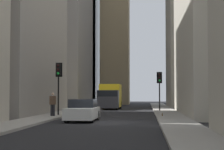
% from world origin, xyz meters
% --- Properties ---
extents(ground_plane, '(135.00, 135.00, 0.00)m').
position_xyz_m(ground_plane, '(0.00, 0.00, 0.00)').
color(ground_plane, black).
extents(sidewalk_right, '(90.00, 2.20, 0.14)m').
position_xyz_m(sidewalk_right, '(0.00, 4.50, 0.07)').
color(sidewalk_right, gray).
rests_on(sidewalk_right, ground_plane).
extents(sidewalk_left, '(90.00, 2.20, 0.14)m').
position_xyz_m(sidewalk_left, '(0.00, -4.50, 0.07)').
color(sidewalk_left, gray).
rests_on(sidewalk_left, ground_plane).
extents(building_left_far, '(12.33, 10.00, 25.48)m').
position_xyz_m(building_left_far, '(28.37, -10.60, 12.74)').
color(building_left_far, '#A8A091').
rests_on(building_left_far, ground_plane).
extents(delivery_truck, '(6.46, 2.25, 2.84)m').
position_xyz_m(delivery_truck, '(20.56, 1.40, 1.46)').
color(delivery_truck, yellow).
rests_on(delivery_truck, ground_plane).
extents(sedan_white, '(4.30, 1.78, 1.42)m').
position_xyz_m(sedan_white, '(1.01, 1.40, 0.66)').
color(sedan_white, silver).
rests_on(sedan_white, ground_plane).
extents(traffic_light_midblock, '(0.43, 0.52, 4.03)m').
position_xyz_m(traffic_light_midblock, '(5.76, 4.06, 3.10)').
color(traffic_light_midblock, black).
rests_on(traffic_light_midblock, sidewalk_right).
extents(traffic_light_far_junction, '(0.43, 0.52, 3.75)m').
position_xyz_m(traffic_light_far_junction, '(14.52, -3.98, 2.90)').
color(traffic_light_far_junction, black).
rests_on(traffic_light_far_junction, sidewalk_left).
extents(pedestrian, '(0.26, 0.44, 1.72)m').
position_xyz_m(pedestrian, '(4.33, 4.16, 1.08)').
color(pedestrian, black).
rests_on(pedestrian, sidewalk_right).
extents(discarded_bottle, '(0.07, 0.07, 0.27)m').
position_xyz_m(discarded_bottle, '(4.70, -3.83, 0.25)').
color(discarded_bottle, brown).
rests_on(discarded_bottle, sidewalk_left).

